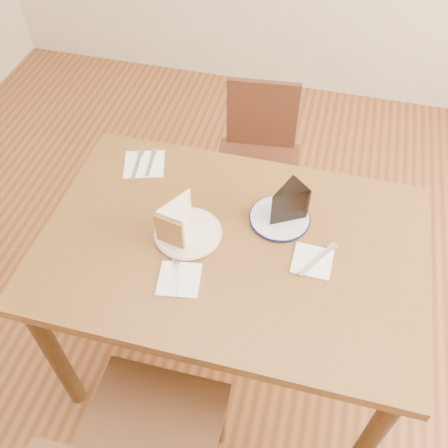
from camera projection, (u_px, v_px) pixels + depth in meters
ground at (229, 351)px, 2.13m from camera, size 4.00×4.00×0.00m
table at (231, 261)px, 1.63m from camera, size 1.20×0.80×0.75m
chair_far at (258, 160)px, 2.29m from camera, size 0.41×0.41×0.76m
plate_cream at (188, 233)px, 1.58m from camera, size 0.20×0.20×0.01m
plate_navy at (280, 218)px, 1.62m from camera, size 0.19×0.19×0.01m
carrot_cake at (181, 216)px, 1.54m from camera, size 0.12×0.15×0.11m
chocolate_cake at (285, 205)px, 1.57m from camera, size 0.13×0.14×0.12m
napkin_cream at (179, 279)px, 1.47m from camera, size 0.14×0.14×0.00m
napkin_navy at (312, 261)px, 1.51m from camera, size 0.12×0.12×0.00m
napkin_spare at (144, 164)px, 1.79m from camera, size 0.18×0.18×0.00m
fork_cream at (178, 277)px, 1.47m from camera, size 0.07×0.13×0.00m
knife_navy at (318, 259)px, 1.51m from camera, size 0.10×0.15×0.00m
fork_spare at (151, 163)px, 1.79m from camera, size 0.03×0.14×0.00m
knife_spare at (137, 166)px, 1.78m from camera, size 0.04×0.16×0.00m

